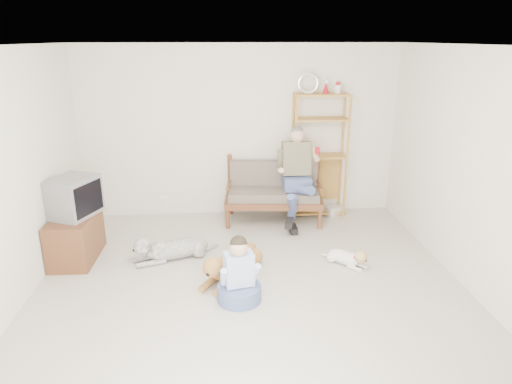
{
  "coord_description": "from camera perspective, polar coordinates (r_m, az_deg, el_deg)",
  "views": [
    {
      "loc": [
        -0.31,
        -4.39,
        2.77
      ],
      "look_at": [
        0.12,
        1.0,
        0.93
      ],
      "focal_mm": 32.0,
      "sensor_mm": 36.0,
      "label": 1
    }
  ],
  "objects": [
    {
      "name": "floor",
      "position": [
        5.2,
        -0.45,
        -13.44
      ],
      "size": [
        5.5,
        5.5,
        0.0
      ],
      "primitive_type": "plane",
      "color": "beige",
      "rests_on": "ground"
    },
    {
      "name": "ceiling",
      "position": [
        4.4,
        -0.54,
        17.85
      ],
      "size": [
        5.5,
        5.5,
        0.0
      ],
      "primitive_type": "plane",
      "rotation": [
        3.14,
        0.0,
        0.0
      ],
      "color": "white",
      "rests_on": "ground"
    },
    {
      "name": "wall_back",
      "position": [
        7.29,
        -2.05,
        7.5
      ],
      "size": [
        5.0,
        0.0,
        5.0
      ],
      "primitive_type": "plane",
      "rotation": [
        1.57,
        0.0,
        0.0
      ],
      "color": "silver",
      "rests_on": "ground"
    },
    {
      "name": "wall_front",
      "position": [
        2.19,
        5.06,
        -21.72
      ],
      "size": [
        5.0,
        0.0,
        5.0
      ],
      "primitive_type": "plane",
      "rotation": [
        -1.57,
        0.0,
        0.0
      ],
      "color": "silver",
      "rests_on": "ground"
    },
    {
      "name": "wall_right",
      "position": [
        5.4,
        27.01,
        1.42
      ],
      "size": [
        0.0,
        5.5,
        5.5
      ],
      "primitive_type": "plane",
      "rotation": [
        1.57,
        0.0,
        -1.57
      ],
      "color": "silver",
      "rests_on": "ground"
    },
    {
      "name": "loveseat",
      "position": [
        7.17,
        2.15,
        0.17
      ],
      "size": [
        1.56,
        0.84,
        0.95
      ],
      "rotation": [
        0.0,
        0.0,
        -0.1
      ],
      "color": "brown",
      "rests_on": "ground"
    },
    {
      "name": "man",
      "position": [
        6.92,
        5.07,
        1.2
      ],
      "size": [
        0.57,
        0.82,
        1.32
      ],
      "color": "#526397",
      "rests_on": "loveseat"
    },
    {
      "name": "etagere",
      "position": [
        7.33,
        7.9,
        4.66
      ],
      "size": [
        0.87,
        0.38,
        2.28
      ],
      "color": "gold",
      "rests_on": "ground"
    },
    {
      "name": "book_stack",
      "position": [
        7.59,
        9.64,
        -2.32
      ],
      "size": [
        0.29,
        0.25,
        0.15
      ],
      "primitive_type": "cube",
      "rotation": [
        0.0,
        0.0,
        0.43
      ],
      "color": "white",
      "rests_on": "ground"
    },
    {
      "name": "tv_stand",
      "position": [
        6.41,
        -21.65,
        -5.31
      ],
      "size": [
        0.52,
        0.91,
        0.6
      ],
      "rotation": [
        0.0,
        0.0,
        -0.03
      ],
      "color": "brown",
      "rests_on": "ground"
    },
    {
      "name": "crt_tv",
      "position": [
        6.24,
        -21.87,
        -0.56
      ],
      "size": [
        0.68,
        0.74,
        0.5
      ],
      "rotation": [
        0.0,
        0.0,
        -0.4
      ],
      "color": "slate",
      "rests_on": "tv_stand"
    },
    {
      "name": "wall_outlet",
      "position": [
        7.6,
        -11.41,
        -0.61
      ],
      "size": [
        0.12,
        0.02,
        0.08
      ],
      "primitive_type": "cube",
      "color": "white",
      "rests_on": "ground"
    },
    {
      "name": "golden_retriever",
      "position": [
        5.63,
        -3.15,
        -8.82
      ],
      "size": [
        0.8,
        1.21,
        0.41
      ],
      "rotation": [
        0.0,
        0.0,
        -0.55
      ],
      "color": "#A7713A",
      "rests_on": "ground"
    },
    {
      "name": "shaggy_dog",
      "position": [
        6.12,
        -10.71,
        -7.01
      ],
      "size": [
        1.16,
        0.56,
        0.36
      ],
      "rotation": [
        0.0,
        0.0,
        -1.22
      ],
      "color": "white",
      "rests_on": "ground"
    },
    {
      "name": "terrier",
      "position": [
        5.99,
        11.52,
        -8.05
      ],
      "size": [
        0.51,
        0.53,
        0.25
      ],
      "rotation": [
        0.0,
        0.0,
        0.74
      ],
      "color": "white",
      "rests_on": "ground"
    },
    {
      "name": "child",
      "position": [
        5.08,
        -2.13,
        -10.63
      ],
      "size": [
        0.49,
        0.49,
        0.77
      ],
      "rotation": [
        0.0,
        0.0,
        0.22
      ],
      "color": "#526397",
      "rests_on": "ground"
    }
  ]
}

